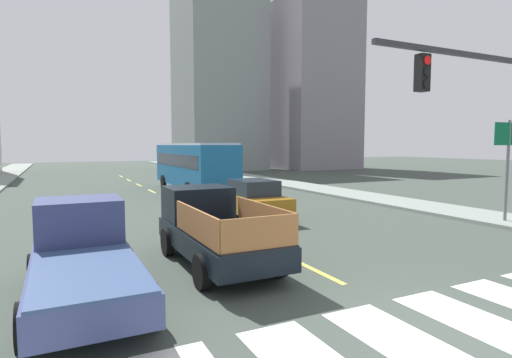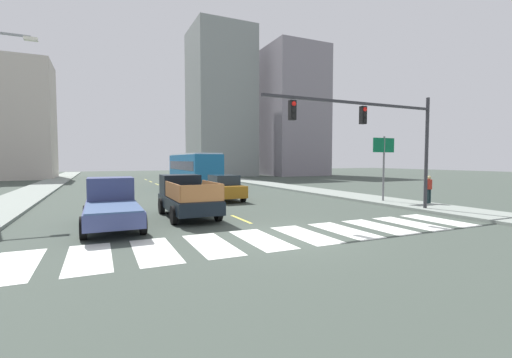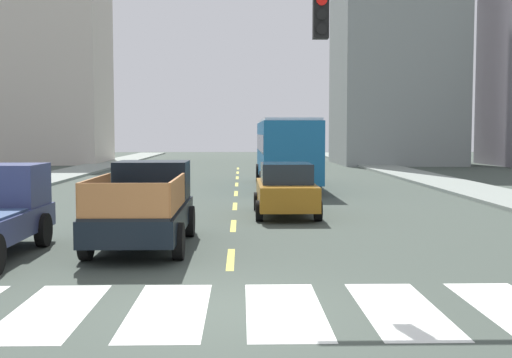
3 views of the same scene
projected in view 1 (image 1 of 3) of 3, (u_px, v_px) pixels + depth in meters
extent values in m
plane|color=#3C463E|center=(450.00, 335.00, 6.91)|extent=(160.00, 160.00, 0.00)
cube|color=gray|center=(332.00, 191.00, 27.79)|extent=(3.07, 110.00, 0.15)
cube|color=silver|center=(411.00, 346.00, 6.53)|extent=(1.17, 3.27, 0.01)
cube|color=silver|center=(484.00, 325.00, 7.30)|extent=(1.17, 3.27, 0.01)
cube|color=#D1C649|center=(315.00, 270.00, 10.50)|extent=(0.16, 2.40, 0.01)
cube|color=#D1C649|center=(238.00, 233.00, 14.97)|extent=(0.16, 2.40, 0.01)
cube|color=#D1C649|center=(196.00, 213.00, 19.45)|extent=(0.16, 2.40, 0.01)
cube|color=#D1C649|center=(170.00, 200.00, 23.93)|extent=(0.16, 2.40, 0.01)
cube|color=#D1C649|center=(152.00, 191.00, 28.40)|extent=(0.16, 2.40, 0.01)
cube|color=#D1C649|center=(139.00, 185.00, 32.88)|extent=(0.16, 2.40, 0.01)
cube|color=#D1C649|center=(129.00, 180.00, 37.36)|extent=(0.16, 2.40, 0.01)
cube|color=#D1C649|center=(121.00, 176.00, 41.83)|extent=(0.16, 2.40, 0.01)
cube|color=black|center=(218.00, 240.00, 10.89)|extent=(1.96, 5.20, 0.56)
cube|color=black|center=(198.00, 203.00, 12.34)|extent=(1.84, 1.60, 1.00)
cube|color=#19232D|center=(193.00, 196.00, 12.72)|extent=(1.72, 0.08, 0.56)
cube|color=black|center=(232.00, 236.00, 10.01)|extent=(1.84, 3.30, 0.06)
cylinder|color=black|center=(167.00, 242.00, 11.88)|extent=(0.22, 0.80, 0.80)
cylinder|color=black|center=(230.00, 235.00, 12.74)|extent=(0.22, 0.80, 0.80)
cylinder|color=black|center=(202.00, 272.00, 9.09)|extent=(0.22, 0.80, 0.80)
cylinder|color=black|center=(279.00, 261.00, 9.94)|extent=(0.22, 0.80, 0.80)
cube|color=#9A6336|center=(196.00, 224.00, 9.58)|extent=(0.06, 3.17, 0.70)
cube|color=#9A6336|center=(264.00, 218.00, 10.37)|extent=(0.06, 3.17, 0.70)
cube|color=#9A6336|center=(261.00, 233.00, 8.56)|extent=(1.80, 0.06, 0.70)
cube|color=navy|center=(85.00, 273.00, 8.12)|extent=(1.96, 5.20, 0.56)
cube|color=navy|center=(79.00, 220.00, 9.58)|extent=(1.84, 1.60, 1.00)
cube|color=#19232D|center=(78.00, 210.00, 9.96)|extent=(1.72, 0.08, 0.56)
cube|color=navy|center=(88.00, 271.00, 7.24)|extent=(1.84, 3.30, 0.06)
cylinder|color=black|center=(34.00, 271.00, 9.11)|extent=(0.22, 0.80, 0.80)
cylinder|color=black|center=(125.00, 261.00, 9.97)|extent=(0.22, 0.80, 0.80)
cylinder|color=black|center=(24.00, 327.00, 6.32)|extent=(0.22, 0.80, 0.80)
cylinder|color=black|center=(152.00, 306.00, 7.18)|extent=(0.22, 0.80, 0.80)
cube|color=#175D94|center=(193.00, 165.00, 27.55)|extent=(2.50, 10.80, 2.70)
cube|color=#19232D|center=(193.00, 160.00, 27.52)|extent=(2.52, 9.94, 0.80)
cube|color=silver|center=(193.00, 144.00, 27.44)|extent=(2.40, 10.37, 0.12)
cylinder|color=black|center=(163.00, 182.00, 30.12)|extent=(0.22, 1.00, 1.00)
cylinder|color=black|center=(196.00, 180.00, 31.21)|extent=(0.22, 1.00, 1.00)
cylinder|color=black|center=(188.00, 190.00, 24.46)|extent=(0.22, 1.00, 1.00)
cylinder|color=black|center=(227.00, 188.00, 25.55)|extent=(0.22, 1.00, 1.00)
cube|color=#A26818|center=(252.00, 203.00, 17.73)|extent=(1.80, 4.40, 0.76)
cube|color=#1E2833|center=(253.00, 187.00, 17.53)|extent=(1.58, 2.11, 0.64)
cylinder|color=black|center=(221.00, 209.00, 18.59)|extent=(0.22, 0.64, 0.64)
cylinder|color=black|center=(257.00, 206.00, 19.37)|extent=(0.22, 0.64, 0.64)
cylinder|color=black|center=(246.00, 218.00, 16.14)|extent=(0.22, 0.64, 0.64)
cylinder|color=black|center=(286.00, 215.00, 16.93)|extent=(0.22, 0.64, 0.64)
cube|color=black|center=(422.00, 73.00, 9.31)|extent=(0.28, 0.24, 0.84)
cylinder|color=red|center=(427.00, 60.00, 9.17)|extent=(0.20, 0.04, 0.20)
cylinder|color=black|center=(427.00, 72.00, 9.19)|extent=(0.20, 0.04, 0.20)
cylinder|color=black|center=(426.00, 84.00, 9.22)|extent=(0.20, 0.04, 0.20)
cylinder|color=slate|center=(507.00, 173.00, 16.46)|extent=(0.12, 0.12, 4.20)
cube|color=#085B35|center=(509.00, 134.00, 16.29)|extent=(1.70, 0.06, 0.90)
cube|color=gray|center=(218.00, 74.00, 53.00)|extent=(9.83, 10.34, 24.86)
cube|color=gray|center=(313.00, 86.00, 55.60)|extent=(9.84, 9.84, 22.49)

